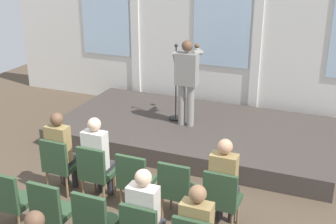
{
  "coord_description": "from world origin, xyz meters",
  "views": [
    {
      "loc": [
        2.6,
        -4.44,
        3.75
      ],
      "look_at": [
        -0.05,
        2.03,
        1.07
      ],
      "focal_mm": 47.69,
      "sensor_mm": 36.0,
      "label": 1
    }
  ],
  "objects_px": {
    "chair_r0_c1": "(95,170)",
    "chair_r0_c4": "(222,197)",
    "audience_r0_c1": "(97,155)",
    "chair_r1_c0": "(10,198)",
    "chair_r0_c2": "(135,179)",
    "audience_r1_c3": "(145,213)",
    "chair_r0_c0": "(59,163)",
    "speaker": "(187,77)",
    "mic_stand": "(176,103)",
    "chair_r1_c1": "(51,208)",
    "chair_r1_c2": "(95,220)",
    "audience_r0_c0": "(61,148)",
    "chair_r0_c3": "(176,187)",
    "audience_r0_c4": "(224,180)"
  },
  "relations": [
    {
      "from": "chair_r0_c1",
      "to": "chair_r0_c4",
      "type": "bearing_deg",
      "value": 0.0
    },
    {
      "from": "audience_r0_c1",
      "to": "chair_r1_c0",
      "type": "height_order",
      "value": "audience_r0_c1"
    },
    {
      "from": "chair_r0_c2",
      "to": "audience_r1_c3",
      "type": "height_order",
      "value": "audience_r1_c3"
    },
    {
      "from": "chair_r0_c0",
      "to": "chair_r0_c2",
      "type": "xyz_separation_m",
      "value": [
        1.31,
        0.0,
        0.0
      ]
    },
    {
      "from": "speaker",
      "to": "mic_stand",
      "type": "height_order",
      "value": "speaker"
    },
    {
      "from": "audience_r0_c1",
      "to": "chair_r1_c1",
      "type": "distance_m",
      "value": 1.2
    },
    {
      "from": "speaker",
      "to": "chair_r1_c0",
      "type": "height_order",
      "value": "speaker"
    },
    {
      "from": "chair_r0_c1",
      "to": "chair_r0_c4",
      "type": "height_order",
      "value": "same"
    },
    {
      "from": "chair_r0_c2",
      "to": "chair_r1_c1",
      "type": "distance_m",
      "value": 1.28
    },
    {
      "from": "chair_r0_c1",
      "to": "chair_r1_c2",
      "type": "relative_size",
      "value": 1.0
    },
    {
      "from": "speaker",
      "to": "chair_r1_c0",
      "type": "xyz_separation_m",
      "value": [
        -1.15,
        -3.71,
        -0.8
      ]
    },
    {
      "from": "audience_r0_c0",
      "to": "chair_r0_c2",
      "type": "height_order",
      "value": "audience_r0_c0"
    },
    {
      "from": "chair_r0_c3",
      "to": "audience_r0_c1",
      "type": "bearing_deg",
      "value": 176.54
    },
    {
      "from": "audience_r0_c0",
      "to": "chair_r1_c1",
      "type": "xyz_separation_m",
      "value": [
        0.65,
        -1.18,
        -0.21
      ]
    },
    {
      "from": "speaker",
      "to": "chair_r0_c2",
      "type": "distance_m",
      "value": 2.73
    },
    {
      "from": "audience_r0_c4",
      "to": "chair_r0_c3",
      "type": "bearing_deg",
      "value": -173.1
    },
    {
      "from": "audience_r0_c0",
      "to": "chair_r0_c4",
      "type": "distance_m",
      "value": 2.62
    },
    {
      "from": "chair_r0_c2",
      "to": "audience_r1_c3",
      "type": "bearing_deg",
      "value": -57.43
    },
    {
      "from": "chair_r1_c0",
      "to": "audience_r1_c3",
      "type": "xyz_separation_m",
      "value": [
        1.96,
        0.08,
        0.21
      ]
    },
    {
      "from": "chair_r1_c2",
      "to": "chair_r1_c1",
      "type": "bearing_deg",
      "value": 180.0
    },
    {
      "from": "chair_r0_c0",
      "to": "audience_r1_c3",
      "type": "bearing_deg",
      "value": -27.55
    },
    {
      "from": "chair_r0_c1",
      "to": "chair_r0_c3",
      "type": "xyz_separation_m",
      "value": [
        1.31,
        0.0,
        0.0
      ]
    },
    {
      "from": "chair_r1_c2",
      "to": "audience_r1_c3",
      "type": "distance_m",
      "value": 0.69
    },
    {
      "from": "chair_r0_c1",
      "to": "chair_r1_c2",
      "type": "xyz_separation_m",
      "value": [
        0.65,
        -1.1,
        0.0
      ]
    },
    {
      "from": "audience_r0_c0",
      "to": "audience_r0_c1",
      "type": "distance_m",
      "value": 0.65
    },
    {
      "from": "chair_r0_c4",
      "to": "mic_stand",
      "type": "bearing_deg",
      "value": 122.15
    },
    {
      "from": "chair_r0_c2",
      "to": "chair_r1_c0",
      "type": "xyz_separation_m",
      "value": [
        -1.31,
        -1.1,
        0.0
      ]
    },
    {
      "from": "chair_r0_c0",
      "to": "chair_r0_c1",
      "type": "relative_size",
      "value": 1.0
    },
    {
      "from": "mic_stand",
      "to": "chair_r0_c2",
      "type": "distance_m",
      "value": 2.85
    },
    {
      "from": "chair_r0_c3",
      "to": "chair_r0_c4",
      "type": "xyz_separation_m",
      "value": [
        0.65,
        0.0,
        0.0
      ]
    },
    {
      "from": "chair_r0_c3",
      "to": "chair_r1_c0",
      "type": "distance_m",
      "value": 2.25
    },
    {
      "from": "mic_stand",
      "to": "audience_r0_c0",
      "type": "distance_m",
      "value": 2.85
    },
    {
      "from": "speaker",
      "to": "chair_r1_c2",
      "type": "relative_size",
      "value": 1.79
    },
    {
      "from": "chair_r1_c1",
      "to": "chair_r1_c0",
      "type": "bearing_deg",
      "value": 180.0
    },
    {
      "from": "audience_r1_c3",
      "to": "chair_r0_c3",
      "type": "bearing_deg",
      "value": 90.0
    },
    {
      "from": "audience_r0_c0",
      "to": "audience_r1_c3",
      "type": "bearing_deg",
      "value": -29.36
    },
    {
      "from": "audience_r0_c0",
      "to": "audience_r0_c1",
      "type": "height_order",
      "value": "audience_r0_c1"
    },
    {
      "from": "chair_r0_c2",
      "to": "chair_r1_c2",
      "type": "height_order",
      "value": "same"
    },
    {
      "from": "chair_r0_c4",
      "to": "chair_r0_c1",
      "type": "bearing_deg",
      "value": 180.0
    },
    {
      "from": "chair_r0_c4",
      "to": "chair_r1_c1",
      "type": "height_order",
      "value": "same"
    },
    {
      "from": "chair_r0_c2",
      "to": "chair_r0_c4",
      "type": "height_order",
      "value": "same"
    },
    {
      "from": "chair_r0_c3",
      "to": "chair_r1_c2",
      "type": "distance_m",
      "value": 1.28
    },
    {
      "from": "chair_r0_c3",
      "to": "mic_stand",
      "type": "bearing_deg",
      "value": 111.58
    },
    {
      "from": "chair_r0_c0",
      "to": "chair_r1_c0",
      "type": "xyz_separation_m",
      "value": [
        0.0,
        -1.1,
        0.0
      ]
    },
    {
      "from": "chair_r1_c0",
      "to": "chair_r0_c0",
      "type": "bearing_deg",
      "value": 90.0
    },
    {
      "from": "audience_r0_c0",
      "to": "mic_stand",
      "type": "bearing_deg",
      "value": 72.67
    },
    {
      "from": "chair_r1_c0",
      "to": "audience_r0_c0",
      "type": "bearing_deg",
      "value": 90.0
    },
    {
      "from": "chair_r0_c4",
      "to": "chair_r0_c0",
      "type": "bearing_deg",
      "value": 180.0
    },
    {
      "from": "chair_r0_c1",
      "to": "chair_r1_c2",
      "type": "distance_m",
      "value": 1.28
    },
    {
      "from": "audience_r0_c0",
      "to": "chair_r1_c0",
      "type": "relative_size",
      "value": 1.43
    }
  ]
}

